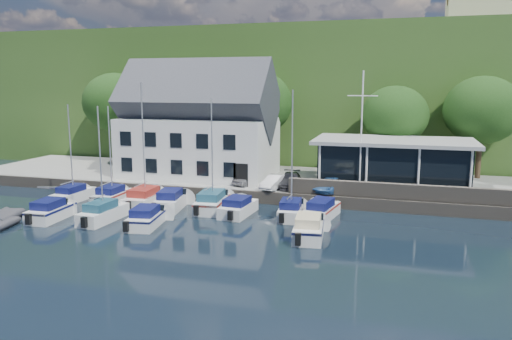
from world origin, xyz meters
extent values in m
plane|color=black|center=(0.00, 0.00, 0.00)|extent=(180.00, 180.00, 0.00)
cube|color=gray|center=(0.00, 17.50, 0.50)|extent=(60.00, 13.00, 1.00)
cube|color=#665D52|center=(0.00, 11.00, 0.50)|extent=(60.00, 0.30, 1.00)
cube|color=#32501E|center=(0.00, 62.00, 8.00)|extent=(160.00, 75.00, 16.00)
cube|color=#5A6432|center=(8.00, 70.00, 16.15)|extent=(50.00, 30.00, 0.30)
cube|color=#665D52|center=(12.00, 11.40, 1.60)|extent=(18.00, 0.50, 1.20)
imported|color=#9F9FA3|center=(-1.25, 13.50, 1.56)|extent=(2.28, 3.53, 1.12)
imported|color=silver|center=(1.51, 12.43, 1.58)|extent=(1.92, 3.67, 1.15)
imported|color=#2E2E33|center=(2.69, 13.39, 1.61)|extent=(2.34, 4.42, 1.22)
imported|color=#32609B|center=(6.17, 12.68, 1.60)|extent=(2.36, 3.78, 1.21)
camera|label=1|loc=(11.58, -27.49, 9.82)|focal=35.00mm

